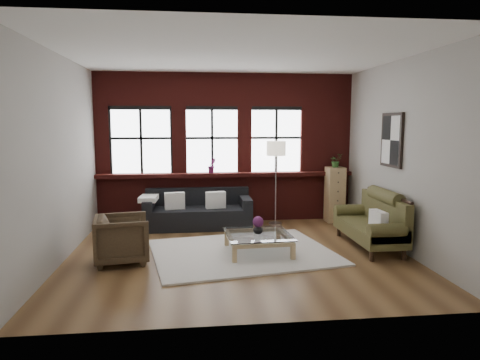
{
  "coord_description": "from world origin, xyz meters",
  "views": [
    {
      "loc": [
        -0.72,
        -6.8,
        2.14
      ],
      "look_at": [
        0.1,
        0.6,
        1.15
      ],
      "focal_mm": 32.0,
      "sensor_mm": 36.0,
      "label": 1
    }
  ],
  "objects": [
    {
      "name": "dark_sofa",
      "position": [
        -0.63,
        1.9,
        0.39
      ],
      "size": [
        2.18,
        0.88,
        0.79
      ],
      "primitive_type": null,
      "color": "black",
      "rests_on": "floor"
    },
    {
      "name": "window_right",
      "position": [
        1.1,
        2.45,
        1.75
      ],
      "size": [
        1.38,
        0.1,
        1.5
      ],
      "primitive_type": null,
      "color": "black",
      "rests_on": "brick_backwall"
    },
    {
      "name": "window_mid",
      "position": [
        -0.3,
        2.45,
        1.75
      ],
      "size": [
        1.38,
        0.1,
        1.5
      ],
      "primitive_type": null,
      "color": "black",
      "rests_on": "brick_backwall"
    },
    {
      "name": "coffee_table",
      "position": [
        0.33,
        -0.03,
        0.17
      ],
      "size": [
        1.1,
        1.1,
        0.35
      ],
      "primitive_type": null,
      "rotation": [
        0.0,
        0.0,
        0.05
      ],
      "color": "tan",
      "rests_on": "shag_rug"
    },
    {
      "name": "armchair",
      "position": [
        -1.82,
        -0.23,
        0.37
      ],
      "size": [
        0.93,
        0.91,
        0.74
      ],
      "primitive_type": "imported",
      "rotation": [
        0.0,
        0.0,
        1.73
      ],
      "color": "#3C2E1E",
      "rests_on": "floor"
    },
    {
      "name": "window_left",
      "position": [
        -1.8,
        2.45,
        1.75
      ],
      "size": [
        1.38,
        0.1,
        1.5
      ],
      "primitive_type": null,
      "color": "black",
      "rests_on": "brick_backwall"
    },
    {
      "name": "wall_front",
      "position": [
        0.0,
        -2.5,
        1.6
      ],
      "size": [
        5.5,
        0.0,
        5.5
      ],
      "primitive_type": "plane",
      "rotation": [
        -1.57,
        0.0,
        0.0
      ],
      "color": "#A6A29A",
      "rests_on": "ground"
    },
    {
      "name": "wall_back",
      "position": [
        0.0,
        2.5,
        1.6
      ],
      "size": [
        5.5,
        0.0,
        5.5
      ],
      "primitive_type": "plane",
      "rotation": [
        1.57,
        0.0,
        0.0
      ],
      "color": "#A6A29A",
      "rests_on": "ground"
    },
    {
      "name": "wall_right",
      "position": [
        2.75,
        0.0,
        1.6
      ],
      "size": [
        0.0,
        5.0,
        5.0
      ],
      "primitive_type": "plane",
      "rotation": [
        1.57,
        0.0,
        -1.57
      ],
      "color": "#A6A29A",
      "rests_on": "ground"
    },
    {
      "name": "flowers",
      "position": [
        0.33,
        -0.03,
        0.54
      ],
      "size": [
        0.18,
        0.18,
        0.18
      ],
      "primitive_type": "sphere",
      "color": "#68235D",
      "rests_on": "vase"
    },
    {
      "name": "vase",
      "position": [
        0.33,
        -0.03,
        0.42
      ],
      "size": [
        0.21,
        0.21,
        0.16
      ],
      "primitive_type": "imported",
      "rotation": [
        0.0,
        0.0,
        0.42
      ],
      "color": "#B2B2B2",
      "rests_on": "coffee_table"
    },
    {
      "name": "pillow_a",
      "position": [
        -1.1,
        1.8,
        0.58
      ],
      "size": [
        0.42,
        0.2,
        0.34
      ],
      "primitive_type": "cube",
      "rotation": [
        0.0,
        0.0,
        0.15
      ],
      "color": "white",
      "rests_on": "dark_sofa"
    },
    {
      "name": "floor_lamp",
      "position": [
        1.02,
        2.0,
        0.96
      ],
      "size": [
        0.4,
        0.4,
        1.92
      ],
      "primitive_type": null,
      "color": "#A5A5A8",
      "rests_on": "floor"
    },
    {
      "name": "vintage_settee",
      "position": [
        2.3,
        0.15,
        0.47
      ],
      "size": [
        0.79,
        1.77,
        0.94
      ],
      "primitive_type": null,
      "color": "#4B4722",
      "rests_on": "floor"
    },
    {
      "name": "wall_left",
      "position": [
        -2.75,
        0.0,
        1.6
      ],
      "size": [
        0.0,
        5.0,
        5.0
      ],
      "primitive_type": "plane",
      "rotation": [
        1.57,
        0.0,
        1.57
      ],
      "color": "#A6A29A",
      "rests_on": "ground"
    },
    {
      "name": "potted_plant_top",
      "position": [
        2.34,
        2.09,
        1.34
      ],
      "size": [
        0.33,
        0.31,
        0.29
      ],
      "primitive_type": "imported",
      "rotation": [
        0.0,
        0.0,
        0.35
      ],
      "color": "#2D5923",
      "rests_on": "drawer_chest"
    },
    {
      "name": "sill_ledge",
      "position": [
        0.0,
        2.35,
        1.04
      ],
      "size": [
        5.5,
        0.3,
        0.08
      ],
      "primitive_type": "cube",
      "color": "#581814",
      "rests_on": "brick_backwall"
    },
    {
      "name": "wall_poster",
      "position": [
        2.72,
        0.3,
        1.85
      ],
      "size": [
        0.05,
        0.74,
        0.94
      ],
      "primitive_type": null,
      "color": "black",
      "rests_on": "wall_right"
    },
    {
      "name": "ceiling",
      "position": [
        0.0,
        0.0,
        3.2
      ],
      "size": [
        5.5,
        5.5,
        0.0
      ],
      "primitive_type": "plane",
      "rotation": [
        3.14,
        0.0,
        0.0
      ],
      "color": "white",
      "rests_on": "ground"
    },
    {
      "name": "drawer_chest",
      "position": [
        2.34,
        2.09,
        0.6
      ],
      "size": [
        0.37,
        0.37,
        1.2
      ],
      "primitive_type": "cube",
      "color": "tan",
      "rests_on": "floor"
    },
    {
      "name": "brick_backwall",
      "position": [
        0.0,
        2.44,
        1.6
      ],
      "size": [
        5.5,
        0.12,
        3.2
      ],
      "primitive_type": null,
      "color": "#581814",
      "rests_on": "floor"
    },
    {
      "name": "sill_plant",
      "position": [
        -0.32,
        2.32,
        1.24
      ],
      "size": [
        0.21,
        0.19,
        0.32
      ],
      "primitive_type": "imported",
      "rotation": [
        0.0,
        0.0,
        0.33
      ],
      "color": "#68235D",
      "rests_on": "sill_ledge"
    },
    {
      "name": "floor",
      "position": [
        0.0,
        0.0,
        0.0
      ],
      "size": [
        5.5,
        5.5,
        0.0
      ],
      "primitive_type": "plane",
      "color": "brown",
      "rests_on": "ground"
    },
    {
      "name": "shag_rug",
      "position": [
        0.08,
        0.04,
        0.02
      ],
      "size": [
        3.23,
        2.73,
        0.03
      ],
      "primitive_type": "cube",
      "rotation": [
        0.0,
        0.0,
        0.18
      ],
      "color": "beige",
      "rests_on": "floor"
    },
    {
      "name": "pillow_settee",
      "position": [
        2.22,
        -0.4,
        0.58
      ],
      "size": [
        0.17,
        0.39,
        0.34
      ],
      "primitive_type": "cube",
      "rotation": [
        0.0,
        0.0,
        0.08
      ],
      "color": "white",
      "rests_on": "vintage_settee"
    },
    {
      "name": "pillow_b",
      "position": [
        -0.27,
        1.8,
        0.58
      ],
      "size": [
        0.42,
        0.2,
        0.34
      ],
      "primitive_type": "cube",
      "rotation": [
        0.0,
        0.0,
        0.17
      ],
      "color": "white",
      "rests_on": "dark_sofa"
    }
  ]
}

